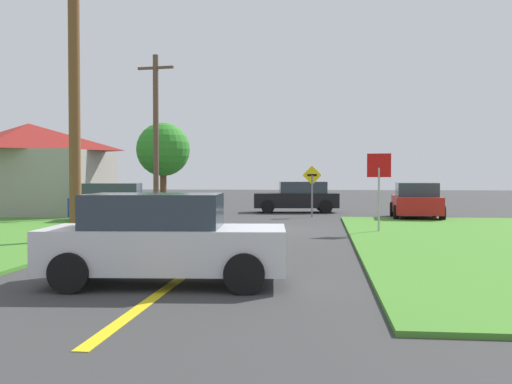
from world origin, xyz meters
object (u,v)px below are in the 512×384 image
object	(u,v)px
parked_car_near_building	(120,203)
utility_pole_near	(74,101)
stop_sign	(379,177)
direction_sign	(312,185)
barn	(29,169)
car_approaching_junction	(297,197)
oak_tree_left	(163,150)
car_behind_on_main_road	(163,239)
utility_pole_mid	(156,133)
car_on_crossroad	(416,201)

from	to	relation	value
parked_car_near_building	utility_pole_near	bearing A→B (deg)	-88.61
stop_sign	parked_car_near_building	distance (m)	11.16
direction_sign	barn	xyz separation A→B (m)	(-13.91, 0.08, 0.75)
stop_sign	direction_sign	size ratio (longest dim) A/B	1.11
car_approaching_junction	barn	size ratio (longest dim) A/B	0.66
parked_car_near_building	oak_tree_left	xyz separation A→B (m)	(-2.94, 17.97, 3.01)
car_behind_on_main_road	oak_tree_left	xyz separation A→B (m)	(-8.57, 31.94, 3.01)
car_approaching_junction	barn	distance (m)	13.61
stop_sign	utility_pole_mid	world-z (taller)	utility_pole_mid
stop_sign	oak_tree_left	size ratio (longest dim) A/B	0.46
utility_pole_near	direction_sign	size ratio (longest dim) A/B	3.31
parked_car_near_building	utility_pole_mid	xyz separation A→B (m)	(0.64, 3.35, 3.17)
utility_pole_near	car_on_crossroad	bearing A→B (deg)	43.80
direction_sign	car_behind_on_main_road	bearing A→B (deg)	-97.68
stop_sign	car_on_crossroad	bearing A→B (deg)	-97.87
utility_pole_near	oak_tree_left	distance (m)	26.07
stop_sign	car_approaching_junction	bearing A→B (deg)	-63.97
direction_sign	oak_tree_left	bearing A→B (deg)	127.48
car_behind_on_main_road	car_approaching_junction	size ratio (longest dim) A/B	0.96
car_on_crossroad	car_approaching_junction	world-z (taller)	same
car_on_crossroad	parked_car_near_building	bearing A→B (deg)	107.24
oak_tree_left	barn	world-z (taller)	oak_tree_left
car_approaching_junction	utility_pole_mid	bearing A→B (deg)	23.40
car_behind_on_main_road	direction_sign	distance (m)	17.83
parked_car_near_building	oak_tree_left	world-z (taller)	oak_tree_left
utility_pole_mid	oak_tree_left	world-z (taller)	utility_pole_mid
utility_pole_mid	utility_pole_near	bearing A→B (deg)	-86.28
utility_pole_near	utility_pole_mid	distance (m)	11.12
utility_pole_near	oak_tree_left	bearing A→B (deg)	99.50
stop_sign	car_on_crossroad	world-z (taller)	stop_sign
car_on_crossroad	oak_tree_left	world-z (taller)	oak_tree_left
car_behind_on_main_road	utility_pole_mid	bearing A→B (deg)	101.47
stop_sign	barn	xyz separation A→B (m)	(-16.26, 7.76, 0.35)
utility_pole_mid	car_behind_on_main_road	bearing A→B (deg)	-73.93
oak_tree_left	barn	xyz separation A→B (m)	(-2.96, -14.21, -1.56)
oak_tree_left	barn	size ratio (longest dim) A/B	0.83
utility_pole_mid	direction_sign	bearing A→B (deg)	2.54
oak_tree_left	direction_sign	bearing A→B (deg)	-52.52
utility_pole_mid	stop_sign	bearing A→B (deg)	-37.10
car_on_crossroad	car_behind_on_main_road	bearing A→B (deg)	161.03
direction_sign	utility_pole_mid	bearing A→B (deg)	-177.46
stop_sign	parked_car_near_building	size ratio (longest dim) A/B	0.63
parked_car_near_building	utility_pole_near	distance (m)	8.53
car_approaching_junction	utility_pole_mid	size ratio (longest dim) A/B	0.60
stop_sign	direction_sign	bearing A→B (deg)	-62.79
parked_car_near_building	utility_pole_mid	distance (m)	4.66
car_behind_on_main_road	car_on_crossroad	size ratio (longest dim) A/B	1.03
stop_sign	car_on_crossroad	distance (m)	7.56
parked_car_near_building	direction_sign	world-z (taller)	direction_sign
utility_pole_near	direction_sign	bearing A→B (deg)	59.80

